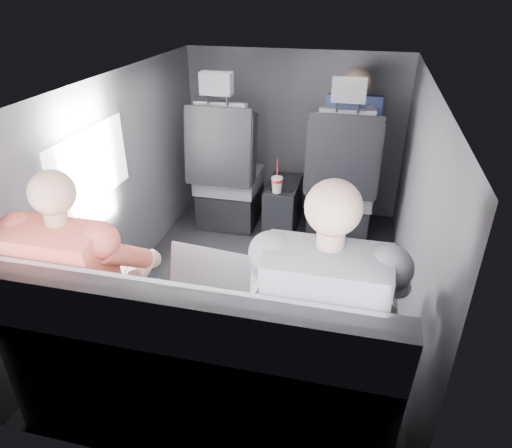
% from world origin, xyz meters
% --- Properties ---
extents(floor, '(2.60, 2.60, 0.00)m').
position_xyz_m(floor, '(0.00, 0.00, 0.00)').
color(floor, black).
rests_on(floor, ground).
extents(ceiling, '(2.60, 2.60, 0.00)m').
position_xyz_m(ceiling, '(0.00, 0.00, 1.35)').
color(ceiling, '#B2B2AD').
rests_on(ceiling, panel_back).
extents(panel_left, '(0.02, 2.60, 1.35)m').
position_xyz_m(panel_left, '(-0.90, 0.00, 0.68)').
color(panel_left, '#56565B').
rests_on(panel_left, floor).
extents(panel_right, '(0.02, 2.60, 1.35)m').
position_xyz_m(panel_right, '(0.90, 0.00, 0.68)').
color(panel_right, '#56565B').
rests_on(panel_right, floor).
extents(panel_front, '(1.80, 0.02, 1.35)m').
position_xyz_m(panel_front, '(0.00, 1.30, 0.68)').
color(panel_front, '#56565B').
rests_on(panel_front, floor).
extents(panel_back, '(1.80, 0.02, 1.35)m').
position_xyz_m(panel_back, '(0.00, -1.30, 0.68)').
color(panel_back, '#56565B').
rests_on(panel_back, floor).
extents(side_window, '(0.02, 0.75, 0.42)m').
position_xyz_m(side_window, '(-0.88, -0.30, 0.90)').
color(side_window, white).
rests_on(side_window, panel_left).
extents(seatbelt, '(0.35, 0.11, 0.59)m').
position_xyz_m(seatbelt, '(0.45, 0.67, 0.80)').
color(seatbelt, black).
rests_on(seatbelt, front_seat_right).
extents(front_seat_left, '(0.52, 0.58, 1.26)m').
position_xyz_m(front_seat_left, '(-0.45, 0.84, 0.40)').
color(front_seat_left, black).
rests_on(front_seat_left, floor).
extents(front_seat_right, '(0.52, 0.58, 1.26)m').
position_xyz_m(front_seat_right, '(0.45, 0.84, 0.40)').
color(front_seat_right, black).
rests_on(front_seat_right, floor).
extents(center_console, '(0.24, 0.48, 0.41)m').
position_xyz_m(center_console, '(0.00, 0.88, 0.20)').
color(center_console, black).
rests_on(center_console, floor).
extents(rear_bench, '(1.60, 0.57, 0.92)m').
position_xyz_m(rear_bench, '(0.00, -1.06, 0.31)').
color(rear_bench, '#5C5C60').
rests_on(rear_bench, floor).
extents(soda_cup, '(0.09, 0.09, 0.26)m').
position_xyz_m(soda_cup, '(-0.02, 0.71, 0.47)').
color(soda_cup, white).
rests_on(soda_cup, center_console).
extents(laptop_white, '(0.35, 0.35, 0.23)m').
position_xyz_m(laptop_white, '(-0.58, -0.84, 0.63)').
color(laptop_white, white).
rests_on(laptop_white, passenger_rear_left).
extents(laptop_silver, '(0.39, 0.36, 0.26)m').
position_xyz_m(laptop_silver, '(0.01, -0.80, 0.64)').
color(laptop_silver, silver).
rests_on(laptop_silver, rear_bench).
extents(laptop_black, '(0.36, 0.35, 0.22)m').
position_xyz_m(laptop_black, '(0.49, -0.77, 0.63)').
color(laptop_black, black).
rests_on(laptop_black, passenger_rear_right).
extents(passenger_rear_left, '(0.49, 0.61, 1.21)m').
position_xyz_m(passenger_rear_left, '(-0.53, -0.97, 0.62)').
color(passenger_rear_left, '#343439').
rests_on(passenger_rear_left, rear_bench).
extents(passenger_rear_right, '(0.53, 0.65, 1.27)m').
position_xyz_m(passenger_rear_right, '(0.50, -0.97, 0.65)').
color(passenger_rear_right, navy).
rests_on(passenger_rear_right, rear_bench).
extents(passenger_front_right, '(0.41, 0.41, 0.83)m').
position_xyz_m(passenger_front_right, '(0.48, 1.10, 0.75)').
color(passenger_front_right, navy).
rests_on(passenger_front_right, front_seat_right).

